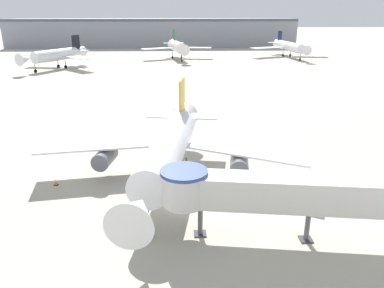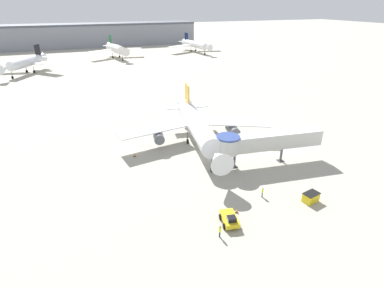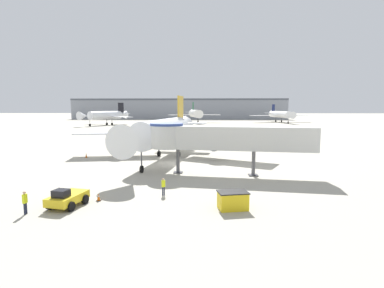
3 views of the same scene
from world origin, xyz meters
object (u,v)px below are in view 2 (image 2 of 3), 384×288
Objects in this scene: ground_crew_wing_walker at (263,192)px; main_airplane at (198,127)px; ground_crew_marshaller at (220,231)px; pushback_tug_yellow at (230,219)px; traffic_cone_port_wing at (135,155)px; background_jet_navy_tail at (195,44)px; background_jet_black_tail at (26,62)px; traffic_cone_apron_front at (237,211)px; jet_bridge at (262,141)px; background_jet_green_tail at (116,49)px; service_container_yellow at (311,197)px.

main_airplane is at bearing 56.69° from ground_crew_wing_walker.
main_airplane is 26.94m from ground_crew_marshaller.
pushback_tug_yellow is at bearing 165.31° from ground_crew_wing_walker.
traffic_cone_port_wing is 0.47× the size of ground_crew_wing_walker.
background_jet_navy_tail is (55.79, 145.98, 3.39)m from ground_crew_marshaller.
background_jet_navy_tail is (48.23, 120.33, 0.07)m from main_airplane.
background_jet_black_tail is 92.39m from background_jet_navy_tail.
background_jet_black_tail reaches higher than ground_crew_wing_walker.
traffic_cone_port_wing is (-13.09, 0.24, -4.00)m from main_airplane.
traffic_cone_apron_front is at bearing -115.86° from background_jet_navy_tail.
background_jet_navy_tail is (87.53, 29.59, -0.20)m from background_jet_black_tail.
jet_bridge is at bearing 44.95° from traffic_cone_apron_front.
background_jet_green_tail is (1.37, 115.05, 0.57)m from main_airplane.
ground_crew_marshaller is (-2.40, -1.86, 0.31)m from pushback_tug_yellow.
background_jet_black_tail is (-39.30, 90.75, 0.26)m from main_airplane.
service_container_yellow is 16.14m from ground_crew_marshaller.
background_jet_navy_tail is at bearing 80.76° from jet_bridge.
traffic_cone_apron_front is at bearing -65.96° from traffic_cone_port_wing.
service_container_yellow is 4.03× the size of traffic_cone_apron_front.
service_container_yellow is 139.13m from background_jet_green_tail.
pushback_tug_yellow reaches higher than service_container_yellow.
ground_crew_wing_walker is at bearing -74.27° from main_airplane.
traffic_cone_apron_front is 0.85× the size of traffic_cone_port_wing.
traffic_cone_port_wing is (-21.57, 24.07, -0.36)m from service_container_yellow.
background_jet_navy_tail reaches higher than ground_crew_wing_walker.
background_jet_green_tail is (4.48, 137.19, 4.63)m from traffic_cone_apron_front.
traffic_cone_port_wing is 0.02× the size of background_jet_navy_tail.
main_airplane is 18.01× the size of ground_crew_marshaller.
ground_crew_marshaller is (5.53, -25.89, 0.68)m from traffic_cone_port_wing.
jet_bridge is 7.49× the size of service_container_yellow.
background_jet_green_tail reaches higher than pushback_tug_yellow.
main_airplane is 115.06m from background_jet_green_tail.
pushback_tug_yellow is at bearing -71.72° from traffic_cone_port_wing.
ground_crew_marshaller is (-4.45, -3.51, 0.73)m from traffic_cone_apron_front.
background_jet_black_tail is at bearing 122.46° from main_airplane.
background_jet_green_tail is (8.93, 140.70, 3.90)m from ground_crew_marshaller.
background_jet_navy_tail reaches higher than service_container_yellow.
background_jet_navy_tail is at bearing -3.64° from background_jet_green_tail.
traffic_cone_apron_front is 151.50m from background_jet_navy_tail.
traffic_cone_port_wing is at bearing 87.07° from ground_crew_wing_walker.
service_container_yellow is at bearing -79.85° from jet_bridge.
main_airplane is 129.64m from background_jet_navy_tail.
ground_crew_marshaller reaches higher than service_container_yellow.
traffic_cone_port_wing is at bearing 114.04° from traffic_cone_apron_front.
background_jet_navy_tail is (51.34, 142.47, 4.13)m from traffic_cone_apron_front.
main_airplane is at bearing -117.88° from background_jet_navy_tail.
background_jet_green_tail is (6.53, 138.84, 4.21)m from pushback_tug_yellow.
pushback_tug_yellow is 139.05m from background_jet_green_tail.
jet_bridge is 12.09× the size of ground_crew_wing_walker.
ground_crew_wing_walker is 0.06× the size of background_jet_black_tail.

